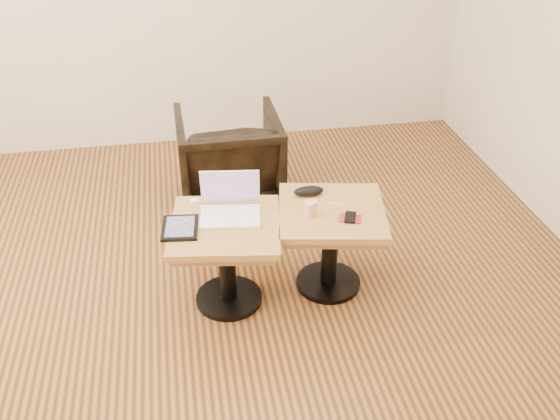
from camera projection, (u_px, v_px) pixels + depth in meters
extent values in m
cube|color=#412511|center=(211.00, 321.00, 3.32)|extent=(4.50, 4.50, 0.01)
cylinder|color=black|center=(229.00, 298.00, 3.45)|extent=(0.37, 0.37, 0.03)
cylinder|color=black|center=(227.00, 264.00, 3.33)|extent=(0.09, 0.09, 0.44)
cube|color=brown|center=(225.00, 233.00, 3.22)|extent=(0.59, 0.59, 0.04)
cube|color=olive|center=(225.00, 226.00, 3.20)|extent=(0.64, 0.64, 0.04)
cylinder|color=black|center=(328.00, 282.00, 3.57)|extent=(0.37, 0.37, 0.03)
cylinder|color=black|center=(330.00, 249.00, 3.44)|extent=(0.09, 0.09, 0.44)
cube|color=brown|center=(331.00, 218.00, 3.34)|extent=(0.60, 0.60, 0.04)
cube|color=olive|center=(332.00, 212.00, 3.32)|extent=(0.65, 0.65, 0.04)
cube|color=white|center=(230.00, 217.00, 3.23)|extent=(0.34, 0.26, 0.02)
cube|color=silver|center=(230.00, 212.00, 3.25)|extent=(0.27, 0.14, 0.00)
cube|color=silver|center=(230.00, 222.00, 3.17)|extent=(0.09, 0.07, 0.00)
cube|color=white|center=(230.00, 186.00, 3.27)|extent=(0.31, 0.08, 0.21)
cube|color=maroon|center=(230.00, 186.00, 3.27)|extent=(0.27, 0.07, 0.17)
cube|color=black|center=(180.00, 228.00, 3.14)|extent=(0.20, 0.24, 0.02)
cube|color=#191E38|center=(180.00, 226.00, 3.14)|extent=(0.16, 0.20, 0.00)
cube|color=white|center=(194.00, 202.00, 3.34)|extent=(0.05, 0.05, 0.03)
ellipsoid|color=black|center=(309.00, 191.00, 3.42)|extent=(0.17, 0.07, 0.05)
cylinder|color=#F14A5F|center=(311.00, 208.00, 3.24)|extent=(0.09, 0.09, 0.08)
sphere|color=white|center=(337.00, 205.00, 3.33)|extent=(0.01, 0.01, 0.01)
sphere|color=white|center=(340.00, 203.00, 3.35)|extent=(0.01, 0.01, 0.01)
sphere|color=white|center=(333.00, 203.00, 3.35)|extent=(0.01, 0.01, 0.01)
sphere|color=white|center=(342.00, 205.00, 3.33)|extent=(0.01, 0.01, 0.01)
cylinder|color=white|center=(337.00, 206.00, 3.33)|extent=(0.07, 0.04, 0.00)
cube|color=maroon|center=(350.00, 218.00, 3.23)|extent=(0.14, 0.12, 0.01)
cube|color=black|center=(350.00, 217.00, 3.22)|extent=(0.09, 0.12, 0.01)
imported|color=black|center=(229.00, 158.00, 4.23)|extent=(0.68, 0.70, 0.63)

